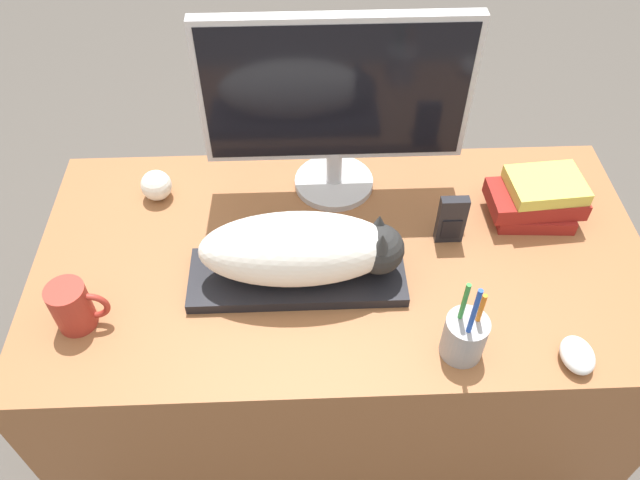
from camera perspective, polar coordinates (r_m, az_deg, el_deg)
desk at (r=1.62m, az=1.71°, el=-9.92°), size 1.30×0.67×0.74m
keyboard at (r=1.26m, az=-2.08°, el=-3.40°), size 0.44×0.15×0.02m
cat at (r=1.20m, az=-1.28°, el=-0.82°), size 0.40×0.15×0.15m
monitor at (r=1.32m, az=1.46°, el=12.76°), size 0.56×0.18×0.43m
computer_mouse at (r=1.24m, az=22.47°, el=-9.70°), size 0.06×0.08×0.04m
coffee_mug at (r=1.26m, az=-21.62°, el=-5.68°), size 0.11×0.07×0.10m
pen_cup at (r=1.16m, az=13.07°, el=-8.54°), size 0.08×0.08×0.21m
baseball at (r=1.47m, az=-14.74°, el=4.86°), size 0.07×0.07×0.07m
phone at (r=1.34m, az=11.92°, el=1.80°), size 0.06×0.02×0.12m
book_stack at (r=1.45m, az=19.17°, el=3.64°), size 0.21×0.16×0.10m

